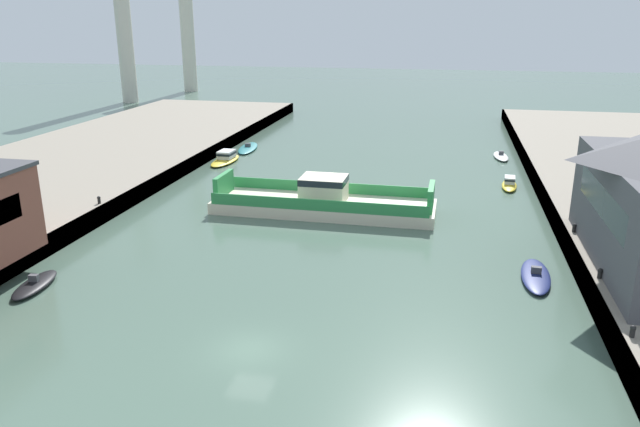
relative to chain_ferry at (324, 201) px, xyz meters
The scene contains 15 objects.
ground_plane 26.54m from the chain_ferry, 87.79° to the right, with size 400.00×400.00×0.00m, color #4C6656.
chain_ferry is the anchor object (origin of this frame).
moored_boat_near_left 25.12m from the chain_ferry, 132.51° to the left, with size 2.77×7.50×1.47m.
moored_boat_near_right 31.55m from the chain_ferry, 121.85° to the left, with size 3.52×8.64×0.90m.
moored_boat_mid_left 22.85m from the chain_ferry, 35.26° to the left, with size 2.01×5.36×1.18m.
moored_boat_mid_right 27.14m from the chain_ferry, 127.44° to the right, with size 2.40×5.31×1.02m.
moored_boat_far_left 34.12m from the chain_ferry, 56.60° to the left, with size 2.24×6.07×0.96m.
moored_boat_far_right 22.33m from the chain_ferry, 34.28° to the right, with size 2.43×6.86×0.95m.
bollard_right_mid 32.35m from the chain_ferry, 47.24° to the right, with size 0.32×0.32×0.71m.
bollard_left_aft 25.93m from the chain_ferry, 140.18° to the right, with size 0.32×0.32×0.71m.
bollard_right_aft 27.02m from the chain_ferry, 35.61° to the right, with size 0.32×0.32×0.71m.
bollard_left_far 21.15m from the chain_ferry, 160.41° to the right, with size 0.32×0.32×0.71m.
bollard_right_far 22.88m from the chain_ferry, 16.15° to the right, with size 0.32×0.32×0.71m.
smokestack_distant_a 93.23m from the chain_ferry, 129.78° to the left, with size 3.65×3.65×37.73m.
smokestack_distant_b 108.82m from the chain_ferry, 120.05° to the left, with size 3.65×3.65×37.88m.
Camera 1 is at (10.39, -29.63, 18.37)m, focal length 34.32 mm.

